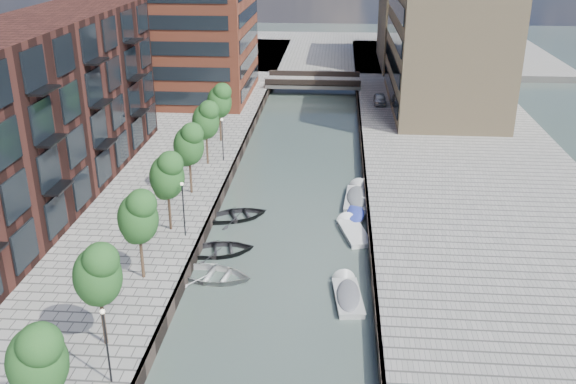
# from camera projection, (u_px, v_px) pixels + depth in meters

# --- Properties ---
(water) EXTENTS (300.00, 300.00, 0.00)m
(water) POSITION_uv_depth(u_px,v_px,m) (299.00, 172.00, 60.68)
(water) COLOR #38473F
(water) RESTS_ON ground
(quay_right) EXTENTS (20.00, 140.00, 1.00)m
(quay_right) POSITION_uv_depth(u_px,v_px,m) (471.00, 172.00, 59.32)
(quay_right) COLOR gray
(quay_right) RESTS_ON ground
(quay_wall_left) EXTENTS (0.25, 140.00, 1.00)m
(quay_wall_left) POSITION_uv_depth(u_px,v_px,m) (235.00, 166.00, 60.93)
(quay_wall_left) COLOR #332823
(quay_wall_left) RESTS_ON ground
(quay_wall_right) EXTENTS (0.25, 140.00, 1.00)m
(quay_wall_right) POSITION_uv_depth(u_px,v_px,m) (364.00, 169.00, 60.04)
(quay_wall_right) COLOR #332823
(quay_wall_right) RESTS_ON ground
(far_closure) EXTENTS (80.00, 40.00, 1.00)m
(far_closure) POSITION_uv_depth(u_px,v_px,m) (320.00, 52.00, 115.70)
(far_closure) COLOR gray
(far_closure) RESTS_ON ground
(apartment_block) EXTENTS (8.00, 38.00, 14.00)m
(apartment_block) POSITION_uv_depth(u_px,v_px,m) (35.00, 115.00, 49.85)
(apartment_block) COLOR black
(apartment_block) RESTS_ON quay_left
(tan_block_near) EXTENTS (12.00, 25.00, 14.00)m
(tan_block_near) POSITION_uv_depth(u_px,v_px,m) (444.00, 48.00, 76.68)
(tan_block_near) COLOR tan
(tan_block_near) RESTS_ON quay_right
(tan_block_far) EXTENTS (12.00, 20.00, 16.00)m
(tan_block_far) POSITION_uv_depth(u_px,v_px,m) (421.00, 13.00, 100.22)
(tan_block_far) COLOR tan
(tan_block_far) RESTS_ON quay_right
(bridge) EXTENTS (13.00, 6.00, 1.30)m
(bridge) POSITION_uv_depth(u_px,v_px,m) (313.00, 82.00, 89.59)
(bridge) COLOR gray
(bridge) RESTS_ON ground
(tree_0) EXTENTS (2.50, 2.50, 5.95)m
(tree_0) POSITION_uv_depth(u_px,v_px,m) (37.00, 358.00, 26.12)
(tree_0) COLOR #382619
(tree_0) RESTS_ON quay_left
(tree_1) EXTENTS (2.50, 2.50, 5.95)m
(tree_1) POSITION_uv_depth(u_px,v_px,m) (97.00, 273.00, 32.57)
(tree_1) COLOR #382619
(tree_1) RESTS_ON quay_left
(tree_2) EXTENTS (2.50, 2.50, 5.95)m
(tree_2) POSITION_uv_depth(u_px,v_px,m) (138.00, 215.00, 39.01)
(tree_2) COLOR #382619
(tree_2) RESTS_ON quay_left
(tree_3) EXTENTS (2.50, 2.50, 5.95)m
(tree_3) POSITION_uv_depth(u_px,v_px,m) (167.00, 174.00, 45.45)
(tree_3) COLOR #382619
(tree_3) RESTS_ON quay_left
(tree_4) EXTENTS (2.50, 2.50, 5.95)m
(tree_4) POSITION_uv_depth(u_px,v_px,m) (189.00, 143.00, 51.89)
(tree_4) COLOR #382619
(tree_4) RESTS_ON quay_left
(tree_5) EXTENTS (2.50, 2.50, 5.95)m
(tree_5) POSITION_uv_depth(u_px,v_px,m) (206.00, 119.00, 58.33)
(tree_5) COLOR #382619
(tree_5) RESTS_ON quay_left
(tree_6) EXTENTS (2.50, 2.50, 5.95)m
(tree_6) POSITION_uv_depth(u_px,v_px,m) (219.00, 100.00, 64.77)
(tree_6) COLOR #382619
(tree_6) RESTS_ON quay_left
(lamp_0) EXTENTS (0.24, 0.24, 4.12)m
(lamp_0) POSITION_uv_depth(u_px,v_px,m) (106.00, 338.00, 30.40)
(lamp_0) COLOR black
(lamp_0) RESTS_ON quay_left
(lamp_1) EXTENTS (0.24, 0.24, 4.12)m
(lamp_1) POSITION_uv_depth(u_px,v_px,m) (183.00, 203.00, 45.12)
(lamp_1) COLOR black
(lamp_1) RESTS_ON quay_left
(lamp_2) EXTENTS (0.24, 0.24, 4.12)m
(lamp_2) POSITION_uv_depth(u_px,v_px,m) (222.00, 135.00, 59.85)
(lamp_2) COLOR black
(lamp_2) RESTS_ON quay_left
(sloop_1) EXTENTS (5.67, 4.62, 1.03)m
(sloop_1) POSITION_uv_depth(u_px,v_px,m) (220.00, 253.00, 45.69)
(sloop_1) COLOR black
(sloop_1) RESTS_ON ground
(sloop_3) EXTENTS (5.71, 4.49, 1.07)m
(sloop_3) POSITION_uv_depth(u_px,v_px,m) (213.00, 279.00, 42.39)
(sloop_3) COLOR #BBBBB8
(sloop_3) RESTS_ON ground
(sloop_4) EXTENTS (5.92, 5.22, 1.02)m
(sloop_4) POSITION_uv_depth(u_px,v_px,m) (238.00, 218.00, 51.14)
(sloop_4) COLOR black
(sloop_4) RESTS_ON ground
(motorboat_1) EXTENTS (2.10, 4.78, 1.54)m
(motorboat_1) POSITION_uv_depth(u_px,v_px,m) (347.00, 294.00, 40.26)
(motorboat_1) COLOR #B0B0AE
(motorboat_1) RESTS_ON ground
(motorboat_2) EXTENTS (2.71, 4.91, 1.55)m
(motorboat_2) POSITION_uv_depth(u_px,v_px,m) (352.00, 231.00, 48.79)
(motorboat_2) COLOR silver
(motorboat_2) RESTS_ON ground
(motorboat_3) EXTENTS (2.89, 4.75, 1.50)m
(motorboat_3) POSITION_uv_depth(u_px,v_px,m) (357.00, 213.00, 51.62)
(motorboat_3) COLOR white
(motorboat_3) RESTS_ON ground
(motorboat_4) EXTENTS (2.38, 5.80, 1.89)m
(motorboat_4) POSITION_uv_depth(u_px,v_px,m) (358.00, 198.00, 54.47)
(motorboat_4) COLOR #B5B6B3
(motorboat_4) RESTS_ON ground
(car) EXTENTS (1.52, 3.76, 1.28)m
(car) POSITION_uv_depth(u_px,v_px,m) (380.00, 99.00, 79.84)
(car) COLOR #AFB1B4
(car) RESTS_ON quay_right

